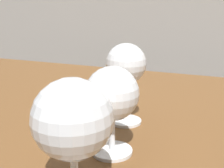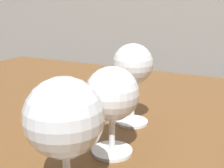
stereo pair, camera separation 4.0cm
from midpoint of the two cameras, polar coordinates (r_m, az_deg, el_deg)
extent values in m
cube|color=brown|center=(0.62, 2.91, -6.22)|extent=(1.36, 0.80, 0.03)
cylinder|color=brown|center=(1.36, -15.19, -11.25)|extent=(0.06, 0.06, 0.70)
cylinder|color=white|center=(0.34, -5.62, -15.65)|extent=(0.01, 0.01, 0.06)
sphere|color=white|center=(0.32, -5.88, -6.60)|extent=(0.09, 0.09, 0.09)
ellipsoid|color=pink|center=(0.32, -5.88, -6.70)|extent=(0.08, 0.08, 0.04)
cylinder|color=white|center=(0.44, 2.69, -13.12)|extent=(0.06, 0.06, 0.00)
cylinder|color=white|center=(0.42, 2.74, -9.17)|extent=(0.01, 0.01, 0.06)
sphere|color=white|center=(0.40, 2.84, -1.94)|extent=(0.08, 0.08, 0.08)
ellipsoid|color=beige|center=(0.40, 2.83, -2.25)|extent=(0.07, 0.07, 0.03)
cylinder|color=white|center=(0.54, 6.06, -7.44)|extent=(0.06, 0.06, 0.00)
cylinder|color=white|center=(0.53, 6.19, -3.00)|extent=(0.01, 0.01, 0.08)
sphere|color=white|center=(0.51, 6.39, 3.96)|extent=(0.07, 0.07, 0.07)
ellipsoid|color=#380711|center=(0.51, 6.37, 3.22)|extent=(0.06, 0.06, 0.02)
camera|label=1|loc=(0.02, -87.14, 0.76)|focal=46.31mm
camera|label=2|loc=(0.02, 92.86, -0.76)|focal=46.31mm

